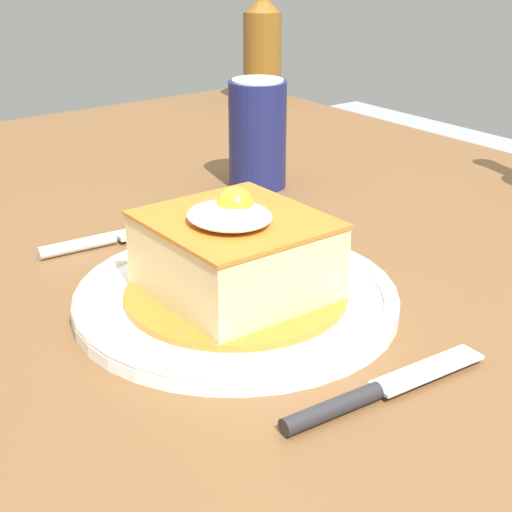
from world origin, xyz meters
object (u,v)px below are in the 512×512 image
(fork, at_px, (99,241))
(beer_bottle_amber, at_px, (262,43))
(knife, at_px, (361,397))
(soda_can, at_px, (258,134))
(main_plate, at_px, (236,297))

(fork, relative_size, beer_bottle_amber, 0.53)
(knife, relative_size, soda_can, 1.34)
(fork, height_order, knife, same)
(main_plate, bearing_deg, soda_can, 139.62)
(main_plate, xyz_separation_m, soda_can, (-0.24, 0.20, 0.05))
(fork, bearing_deg, soda_can, 103.65)
(soda_can, xyz_separation_m, beer_bottle_amber, (-0.35, 0.28, 0.04))
(main_plate, xyz_separation_m, knife, (0.16, -0.02, -0.00))
(fork, relative_size, soda_can, 1.14)
(knife, bearing_deg, main_plate, 174.25)
(soda_can, bearing_deg, knife, -28.83)
(main_plate, distance_m, beer_bottle_amber, 0.77)
(beer_bottle_amber, bearing_deg, soda_can, -38.25)
(main_plate, xyz_separation_m, beer_bottle_amber, (-0.59, 0.48, 0.09))
(fork, height_order, beer_bottle_amber, beer_bottle_amber)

